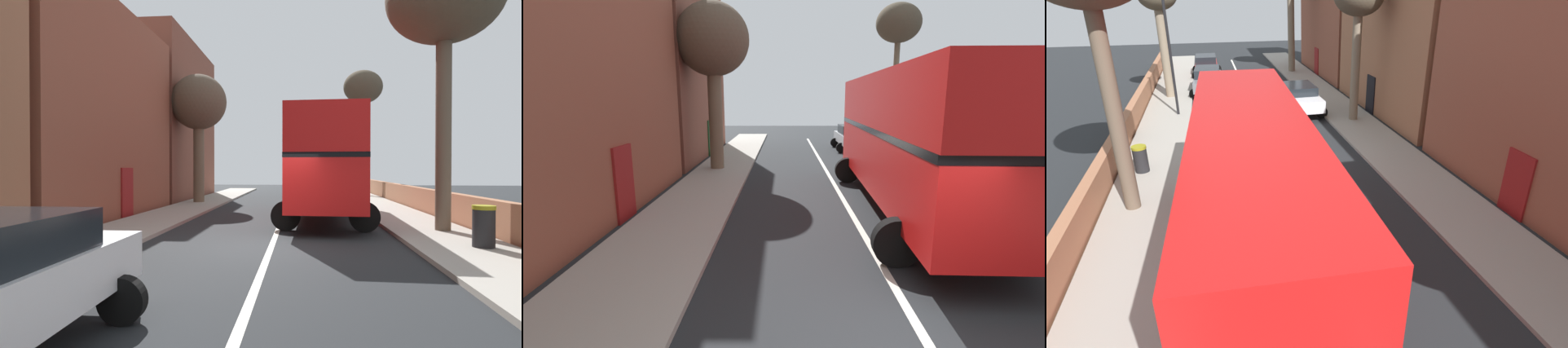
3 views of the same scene
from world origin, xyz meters
TOP-DOWN VIEW (x-y plane):
  - ground_plane at (0.00, 0.00)m, footprint 84.00×84.00m
  - road_centre_line at (0.00, 0.00)m, footprint 0.16×54.00m
  - sidewalk_left at (-4.90, 0.00)m, footprint 2.60×60.00m
  - sidewalk_right at (4.90, 0.00)m, footprint 2.60×60.00m
  - double_decker_bus at (1.70, 6.81)m, footprint 3.86×11.18m
  - parked_car_silver_right_3 at (2.50, 20.11)m, footprint 2.47×4.50m
  - street_tree_left_0 at (-5.19, 13.16)m, footprint 3.26×3.26m
  - street_tree_right_1 at (5.26, 2.86)m, footprint 3.59×3.59m
  - street_tree_right_3 at (5.28, 20.61)m, footprint 2.84×2.84m
  - litter_bin_right at (5.30, -0.02)m, footprint 0.55×0.55m

SIDE VIEW (x-z plane):
  - ground_plane at x=0.00m, z-range 0.00..0.00m
  - road_centre_line at x=0.00m, z-range 0.00..0.01m
  - sidewalk_left at x=-4.90m, z-range 0.00..0.12m
  - sidewalk_right at x=4.90m, z-range 0.00..0.12m
  - litter_bin_right at x=5.30m, z-range 0.12..1.16m
  - parked_car_silver_right_3 at x=2.50m, z-range 0.11..1.77m
  - double_decker_bus at x=1.70m, z-range 0.32..4.38m
  - street_tree_left_0 at x=-5.19m, z-range 2.05..9.48m
  - street_tree_right_1 at x=5.26m, z-range 2.92..11.73m
  - street_tree_right_3 at x=5.28m, z-range 3.29..12.44m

